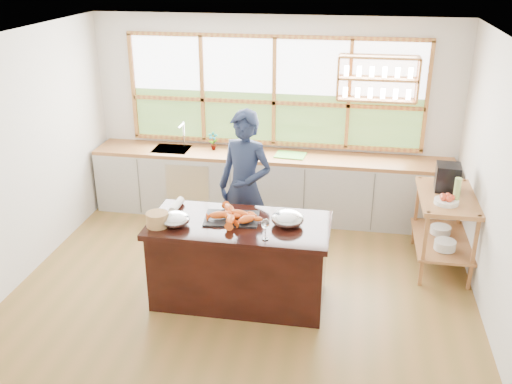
% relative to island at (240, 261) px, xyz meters
% --- Properties ---
extents(ground_plane, '(5.00, 5.00, 0.00)m').
position_rel_island_xyz_m(ground_plane, '(0.00, 0.20, -0.45)').
color(ground_plane, olive).
extents(room_shell, '(5.02, 4.52, 2.71)m').
position_rel_island_xyz_m(room_shell, '(0.02, 0.71, 1.30)').
color(room_shell, silver).
rests_on(room_shell, ground_plane).
extents(back_counter, '(4.90, 0.63, 0.90)m').
position_rel_island_xyz_m(back_counter, '(-0.02, 2.14, 0.00)').
color(back_counter, '#B6B2AB').
rests_on(back_counter, ground_plane).
extents(right_shelf_unit, '(0.62, 1.10, 0.90)m').
position_rel_island_xyz_m(right_shelf_unit, '(2.19, 1.09, 0.15)').
color(right_shelf_unit, '#9A5C32').
rests_on(right_shelf_unit, ground_plane).
extents(island, '(1.85, 0.90, 0.90)m').
position_rel_island_xyz_m(island, '(0.00, 0.00, 0.00)').
color(island, black).
rests_on(island, ground_plane).
extents(cook, '(0.78, 0.64, 1.84)m').
position_rel_island_xyz_m(cook, '(-0.11, 0.88, 0.46)').
color(cook, '#1A233D').
rests_on(cook, ground_plane).
extents(potted_plant, '(0.15, 0.11, 0.26)m').
position_rel_island_xyz_m(potted_plant, '(-0.81, 2.20, 0.57)').
color(potted_plant, slate).
rests_on(potted_plant, back_counter).
extents(cutting_board, '(0.43, 0.34, 0.01)m').
position_rel_island_xyz_m(cutting_board, '(0.27, 2.14, 0.45)').
color(cutting_board, '#58AC3B').
rests_on(cutting_board, back_counter).
extents(espresso_machine, '(0.29, 0.31, 0.31)m').
position_rel_island_xyz_m(espresso_machine, '(2.19, 1.27, 0.60)').
color(espresso_machine, black).
rests_on(espresso_machine, right_shelf_unit).
extents(wine_bottle, '(0.09, 0.09, 0.30)m').
position_rel_island_xyz_m(wine_bottle, '(2.24, 0.89, 0.59)').
color(wine_bottle, '#9DC060').
rests_on(wine_bottle, right_shelf_unit).
extents(fruit_bowl, '(0.26, 0.26, 0.11)m').
position_rel_island_xyz_m(fruit_bowl, '(2.14, 0.86, 0.49)').
color(fruit_bowl, silver).
rests_on(fruit_bowl, right_shelf_unit).
extents(slate_board, '(0.59, 0.45, 0.02)m').
position_rel_island_xyz_m(slate_board, '(-0.10, 0.07, 0.45)').
color(slate_board, black).
rests_on(slate_board, island).
extents(lobster_pile, '(0.52, 0.48, 0.08)m').
position_rel_island_xyz_m(lobster_pile, '(-0.07, 0.04, 0.50)').
color(lobster_pile, '#E95D10').
rests_on(lobster_pile, slate_board).
extents(mixing_bowl_left, '(0.30, 0.30, 0.15)m').
position_rel_island_xyz_m(mixing_bowl_left, '(-0.63, -0.16, 0.51)').
color(mixing_bowl_left, '#B5B9BC').
rests_on(mixing_bowl_left, island).
extents(mixing_bowl_right, '(0.33, 0.33, 0.16)m').
position_rel_island_xyz_m(mixing_bowl_right, '(0.49, 0.04, 0.52)').
color(mixing_bowl_right, '#B5B9BC').
rests_on(mixing_bowl_right, island).
extents(wine_glass, '(0.08, 0.08, 0.22)m').
position_rel_island_xyz_m(wine_glass, '(0.32, -0.32, 0.61)').
color(wine_glass, white).
rests_on(wine_glass, island).
extents(wicker_basket, '(0.23, 0.23, 0.14)m').
position_rel_island_xyz_m(wicker_basket, '(-0.79, -0.21, 0.52)').
color(wicker_basket, tan).
rests_on(wicker_basket, island).
extents(parchment_roll, '(0.09, 0.30, 0.08)m').
position_rel_island_xyz_m(parchment_roll, '(-0.73, 0.22, 0.49)').
color(parchment_roll, white).
rests_on(parchment_roll, island).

